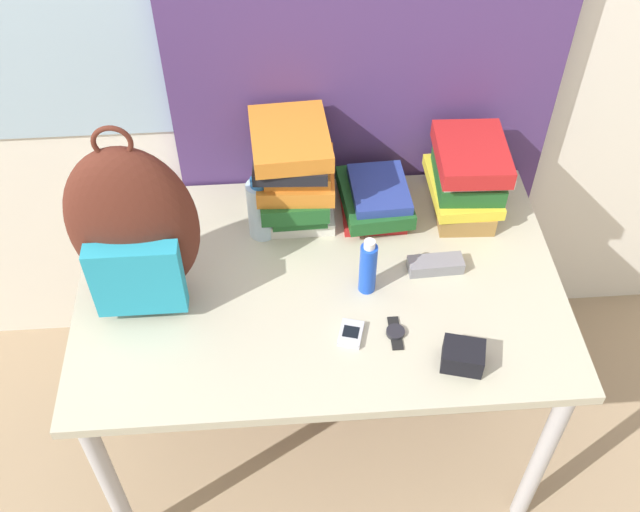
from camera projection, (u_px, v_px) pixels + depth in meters
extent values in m
cube|color=silver|center=(306.00, 11.00, 1.98)|extent=(6.00, 0.05, 2.50)
cube|color=#9EBCD1|center=(102.00, 6.00, 1.90)|extent=(1.10, 0.01, 0.80)
cube|color=#4C336B|center=(370.00, 19.00, 1.95)|extent=(1.11, 0.04, 2.50)
cube|color=#B7B299|center=(320.00, 285.00, 2.03)|extent=(1.30, 0.83, 0.03)
cylinder|color=#B2B2B7|center=(111.00, 485.00, 2.03)|extent=(0.05, 0.05, 0.70)
cylinder|color=#B2B2B7|center=(542.00, 456.00, 2.08)|extent=(0.05, 0.05, 0.70)
cylinder|color=#B2B2B7|center=(136.00, 285.00, 2.51)|extent=(0.05, 0.05, 0.70)
cylinder|color=#B2B2B7|center=(485.00, 266.00, 2.57)|extent=(0.05, 0.05, 0.70)
ellipsoid|color=#512319|center=(133.00, 226.00, 1.82)|extent=(0.32, 0.15, 0.48)
cube|color=teal|center=(137.00, 279.00, 1.83)|extent=(0.22, 0.05, 0.22)
torus|color=#512319|center=(112.00, 143.00, 1.64)|extent=(0.09, 0.01, 0.09)
cube|color=silver|center=(296.00, 208.00, 2.19)|extent=(0.21, 0.21, 0.04)
cube|color=#1E5623|center=(297.00, 199.00, 2.15)|extent=(0.16, 0.22, 0.04)
cube|color=#1E5623|center=(293.00, 188.00, 2.12)|extent=(0.19, 0.25, 0.05)
cube|color=orange|center=(296.00, 175.00, 2.08)|extent=(0.22, 0.23, 0.05)
cube|color=orange|center=(297.00, 161.00, 2.06)|extent=(0.19, 0.22, 0.04)
cube|color=black|center=(291.00, 151.00, 2.03)|extent=(0.21, 0.26, 0.04)
cube|color=orange|center=(290.00, 138.00, 2.00)|extent=(0.22, 0.27, 0.05)
cube|color=red|center=(372.00, 208.00, 2.19)|extent=(0.18, 0.20, 0.03)
cube|color=#1E5623|center=(375.00, 197.00, 2.17)|extent=(0.21, 0.27, 0.05)
cube|color=navy|center=(379.00, 189.00, 2.14)|extent=(0.17, 0.21, 0.03)
cube|color=olive|center=(462.00, 201.00, 2.19)|extent=(0.17, 0.25, 0.06)
cube|color=yellow|center=(463.00, 186.00, 2.17)|extent=(0.19, 0.27, 0.03)
cube|color=#1E5623|center=(468.00, 174.00, 2.14)|extent=(0.20, 0.23, 0.06)
cube|color=silver|center=(473.00, 162.00, 2.10)|extent=(0.20, 0.21, 0.03)
cube|color=red|center=(472.00, 154.00, 2.06)|extent=(0.20, 0.25, 0.05)
cylinder|color=silver|center=(261.00, 210.00, 2.08)|extent=(0.08, 0.08, 0.18)
cylinder|color=#286BB7|center=(259.00, 182.00, 2.01)|extent=(0.05, 0.05, 0.02)
cylinder|color=white|center=(295.00, 188.00, 2.08)|extent=(0.07, 0.07, 0.26)
cylinder|color=black|center=(294.00, 148.00, 1.97)|extent=(0.04, 0.04, 0.02)
cylinder|color=blue|center=(368.00, 269.00, 1.94)|extent=(0.05, 0.05, 0.16)
cylinder|color=white|center=(370.00, 244.00, 1.88)|extent=(0.03, 0.03, 0.02)
cube|color=#B7BCC6|center=(351.00, 334.00, 1.89)|extent=(0.08, 0.09, 0.02)
cube|color=black|center=(351.00, 332.00, 1.88)|extent=(0.05, 0.05, 0.00)
cube|color=gray|center=(435.00, 265.00, 2.04)|extent=(0.15, 0.06, 0.04)
cube|color=black|center=(463.00, 356.00, 1.82)|extent=(0.12, 0.10, 0.06)
cube|color=black|center=(395.00, 333.00, 1.90)|extent=(0.03, 0.10, 0.00)
cylinder|color=#232328|center=(395.00, 332.00, 1.90)|extent=(0.05, 0.05, 0.01)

